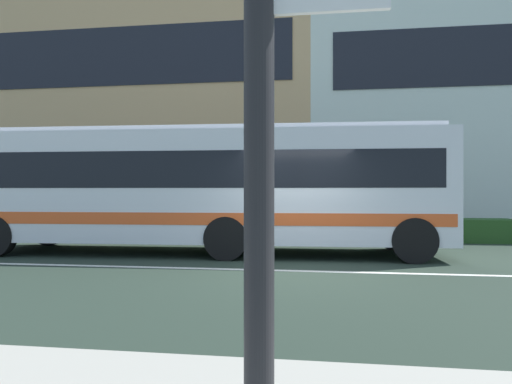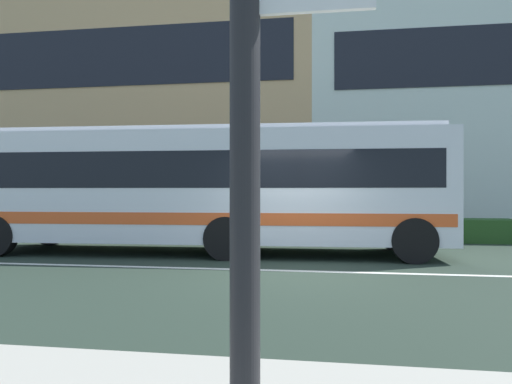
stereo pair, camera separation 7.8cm
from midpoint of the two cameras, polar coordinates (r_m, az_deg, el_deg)
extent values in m
plane|color=#243127|center=(9.05, 5.05, -9.94)|extent=(160.00, 160.00, 0.00)
cube|color=silver|center=(9.05, 5.05, -9.91)|extent=(60.00, 0.16, 0.01)
cube|color=#22471C|center=(14.86, 6.55, -4.62)|extent=(12.75, 1.10, 0.71)
cube|color=tan|center=(26.44, -14.01, 10.92)|extent=(19.01, 10.06, 13.10)
cube|color=black|center=(22.22, -19.17, 15.80)|extent=(17.48, 0.04, 2.62)
cube|color=silver|center=(11.57, -6.23, 0.61)|extent=(11.89, 2.97, 2.66)
cube|color=black|center=(11.58, -6.23, 2.58)|extent=(11.18, 2.97, 0.85)
cube|color=#DF5523|center=(11.58, -6.23, -3.01)|extent=(11.65, 2.99, 0.28)
cube|color=silver|center=(11.66, -6.23, 7.45)|extent=(11.40, 2.55, 0.12)
cylinder|color=black|center=(14.54, -24.43, -4.16)|extent=(1.01, 0.32, 1.00)
cylinder|color=black|center=(10.33, -3.65, -5.89)|extent=(1.01, 0.32, 1.00)
cylinder|color=black|center=(12.63, -1.80, -4.80)|extent=(1.01, 0.32, 1.00)
cylinder|color=black|center=(10.45, 19.59, -5.82)|extent=(1.01, 0.32, 1.00)
cylinder|color=black|center=(12.73, 17.16, -4.76)|extent=(1.01, 0.32, 1.00)
cylinder|color=black|center=(2.09, -0.31, 12.01)|extent=(0.14, 0.14, 3.71)
camera|label=1|loc=(0.04, -89.80, 0.00)|focal=31.58mm
camera|label=2|loc=(0.04, 90.20, 0.00)|focal=31.58mm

